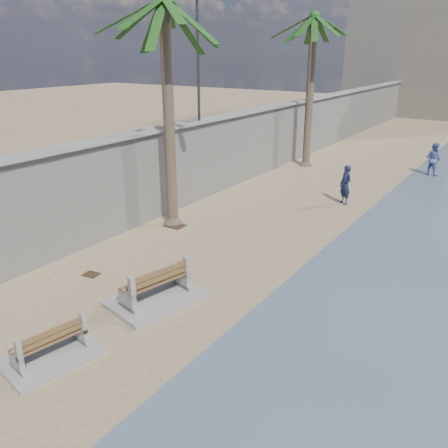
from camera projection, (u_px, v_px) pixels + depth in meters
The scene contains 13 objects.
ground_plane at pixel (64, 376), 10.11m from camera, with size 140.00×140.00×0.00m, color #9E8260.
seawall at pixel (279, 137), 27.87m from camera, with size 0.45×70.00×3.50m, color gray.
wall_cap at pixel (280, 105), 27.25m from camera, with size 0.80×70.00×0.12m, color gray.
end_building at pixel (448, 45), 49.51m from camera, with size 18.00×12.00×14.00m, color #B7AA93.
bench_near at pixel (50, 345), 10.51m from camera, with size 1.76×2.28×0.86m.
bench_far at pixel (156, 287), 12.93m from camera, with size 2.21×2.81×1.04m.
palm_mid at pixel (164, 4), 16.24m from camera, with size 5.00×5.00×9.05m.
palm_back at pixel (314, 19), 25.69m from camera, with size 5.00×5.00×9.15m.
streetlight at pixel (198, 47), 19.86m from camera, with size 0.28×0.28×5.12m.
person_a at pixel (346, 182), 21.05m from camera, with size 0.73×0.50×2.04m, color #141B39.
person_b at pixel (434, 157), 26.02m from camera, with size 0.96×0.75×2.00m, color #4D5FA0.
debris_c at pixel (175, 226), 18.70m from camera, with size 0.76×0.61×0.03m, color #382616.
debris_d at pixel (91, 274), 14.64m from camera, with size 0.48×0.38×0.03m, color #382616.
Camera 1 is at (7.46, -5.11, 6.53)m, focal length 38.00 mm.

